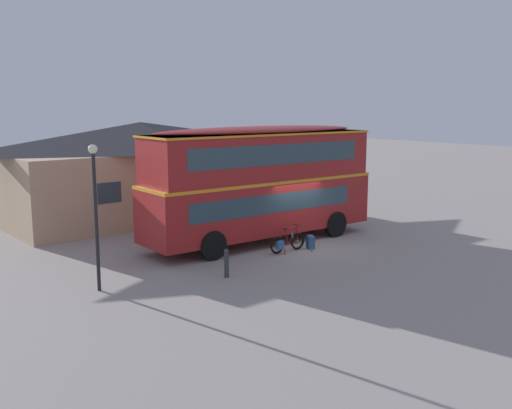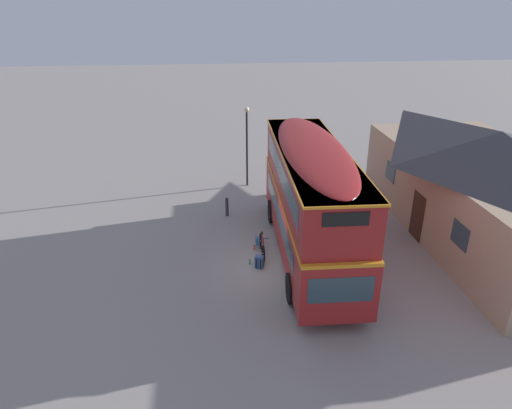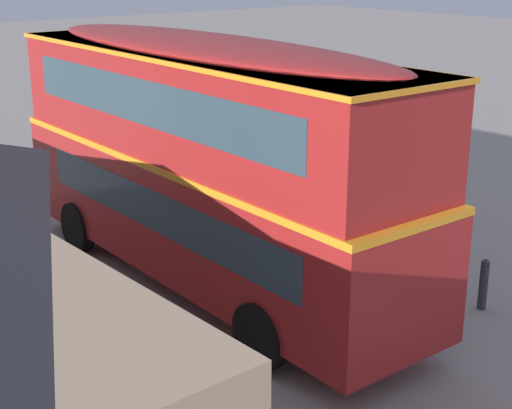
{
  "view_description": "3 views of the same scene",
  "coord_description": "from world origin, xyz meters",
  "px_view_note": "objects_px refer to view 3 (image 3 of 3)",
  "views": [
    {
      "loc": [
        -15.99,
        -17.26,
        5.68
      ],
      "look_at": [
        -2.02,
        0.09,
        1.85
      ],
      "focal_mm": 41.25,
      "sensor_mm": 36.0,
      "label": 1
    },
    {
      "loc": [
        15.59,
        -2.66,
        9.95
      ],
      "look_at": [
        -1.61,
        -0.92,
        2.07
      ],
      "focal_mm": 32.41,
      "sensor_mm": 36.0,
      "label": 2
    },
    {
      "loc": [
        -12.24,
        9.31,
        6.18
      ],
      "look_at": [
        -0.49,
        -0.35,
        1.22
      ],
      "focal_mm": 54.22,
      "sensor_mm": 36.0,
      "label": 3
    }
  ],
  "objects_px": {
    "backpack_on_ground": "(264,235)",
    "water_bottle_green_metal": "(284,242)",
    "touring_bicycle": "(290,247)",
    "kerb_bollard": "(484,283)",
    "water_bottle_red_squeeze": "(310,261)",
    "double_decker_bus": "(204,153)"
  },
  "relations": [
    {
      "from": "double_decker_bus",
      "to": "water_bottle_green_metal",
      "type": "height_order",
      "value": "double_decker_bus"
    },
    {
      "from": "water_bottle_red_squeeze",
      "to": "kerb_bollard",
      "type": "relative_size",
      "value": 0.23
    },
    {
      "from": "double_decker_bus",
      "to": "kerb_bollard",
      "type": "bearing_deg",
      "value": -141.86
    },
    {
      "from": "double_decker_bus",
      "to": "touring_bicycle",
      "type": "relative_size",
      "value": 5.95
    },
    {
      "from": "backpack_on_ground",
      "to": "double_decker_bus",
      "type": "bearing_deg",
      "value": 110.67
    },
    {
      "from": "backpack_on_ground",
      "to": "water_bottle_green_metal",
      "type": "height_order",
      "value": "backpack_on_ground"
    },
    {
      "from": "backpack_on_ground",
      "to": "water_bottle_green_metal",
      "type": "distance_m",
      "value": 0.48
    },
    {
      "from": "water_bottle_red_squeeze",
      "to": "water_bottle_green_metal",
      "type": "bearing_deg",
      "value": -14.34
    },
    {
      "from": "backpack_on_ground",
      "to": "water_bottle_red_squeeze",
      "type": "xyz_separation_m",
      "value": [
        -1.41,
        -0.07,
        -0.19
      ]
    },
    {
      "from": "double_decker_bus",
      "to": "backpack_on_ground",
      "type": "relative_size",
      "value": 18.37
    },
    {
      "from": "water_bottle_green_metal",
      "to": "kerb_bollard",
      "type": "xyz_separation_m",
      "value": [
        -4.62,
        -0.72,
        0.39
      ]
    },
    {
      "from": "touring_bicycle",
      "to": "kerb_bollard",
      "type": "xyz_separation_m",
      "value": [
        -3.81,
        -1.28,
        0.13
      ]
    },
    {
      "from": "touring_bicycle",
      "to": "water_bottle_green_metal",
      "type": "relative_size",
      "value": 7.36
    },
    {
      "from": "kerb_bollard",
      "to": "water_bottle_green_metal",
      "type": "bearing_deg",
      "value": 8.8
    },
    {
      "from": "water_bottle_red_squeeze",
      "to": "touring_bicycle",
      "type": "bearing_deg",
      "value": 40.16
    },
    {
      "from": "water_bottle_green_metal",
      "to": "double_decker_bus",
      "type": "bearing_deg",
      "value": 102.12
    },
    {
      "from": "double_decker_bus",
      "to": "water_bottle_green_metal",
      "type": "bearing_deg",
      "value": -77.88
    },
    {
      "from": "double_decker_bus",
      "to": "touring_bicycle",
      "type": "xyz_separation_m",
      "value": [
        -0.28,
        -1.93,
        -2.27
      ]
    },
    {
      "from": "double_decker_bus",
      "to": "water_bottle_red_squeeze",
      "type": "height_order",
      "value": "double_decker_bus"
    },
    {
      "from": "touring_bicycle",
      "to": "backpack_on_ground",
      "type": "relative_size",
      "value": 3.08
    },
    {
      "from": "backpack_on_ground",
      "to": "water_bottle_green_metal",
      "type": "bearing_deg",
      "value": -127.04
    },
    {
      "from": "touring_bicycle",
      "to": "water_bottle_red_squeeze",
      "type": "height_order",
      "value": "touring_bicycle"
    }
  ]
}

